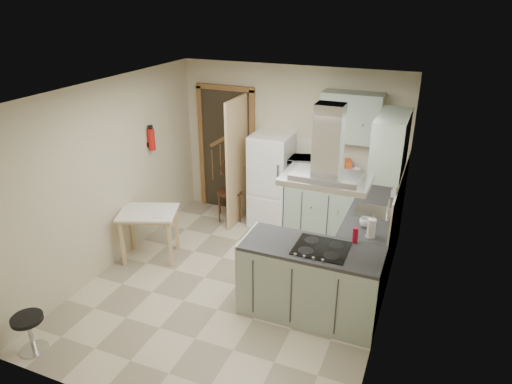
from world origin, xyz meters
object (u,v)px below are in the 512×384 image
at_px(extractor_hood, 326,179).
at_px(drop_leaf_table, 150,235).
at_px(stool, 30,333).
at_px(bentwood_chair, 229,192).
at_px(microwave, 302,166).
at_px(peninsula, 310,281).
at_px(fridge, 271,180).

relative_size(extractor_hood, drop_leaf_table, 1.17).
distance_m(drop_leaf_table, stool, 2.05).
bearing_deg(bentwood_chair, microwave, -17.65).
xyz_separation_m(peninsula, stool, (-2.52, -1.68, -0.24)).
height_order(extractor_hood, bentwood_chair, extractor_hood).
height_order(fridge, drop_leaf_table, fridge).
bearing_deg(drop_leaf_table, microwave, 24.81).
bearing_deg(microwave, stool, -130.47).
bearing_deg(microwave, bentwood_chair, 171.77).
relative_size(drop_leaf_table, microwave, 1.52).
xyz_separation_m(bentwood_chair, microwave, (1.17, 0.14, 0.57)).
bearing_deg(bentwood_chair, fridge, -18.15).
relative_size(peninsula, stool, 3.61).
relative_size(peninsula, drop_leaf_table, 2.01).
relative_size(extractor_hood, bentwood_chair, 0.95).
bearing_deg(stool, microwave, 64.61).
distance_m(extractor_hood, microwave, 2.32).
xyz_separation_m(peninsula, bentwood_chair, (-1.92, 1.90, 0.02)).
xyz_separation_m(fridge, peninsula, (1.22, -1.98, -0.30)).
xyz_separation_m(fridge, drop_leaf_table, (-1.19, -1.62, -0.39)).
relative_size(drop_leaf_table, stool, 1.79).
bearing_deg(extractor_hood, peninsula, 180.00).
bearing_deg(fridge, extractor_hood, -56.21).
distance_m(fridge, stool, 3.92).
bearing_deg(stool, drop_leaf_table, 87.12).
relative_size(fridge, bentwood_chair, 1.59).
distance_m(peninsula, stool, 3.04).
distance_m(bentwood_chair, stool, 3.64).
relative_size(drop_leaf_table, bentwood_chair, 0.82).
distance_m(fridge, drop_leaf_table, 2.05).
distance_m(bentwood_chair, microwave, 1.31).
bearing_deg(peninsula, microwave, 110.27).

